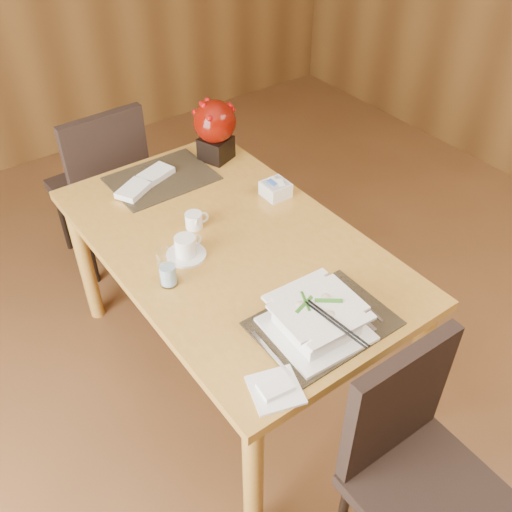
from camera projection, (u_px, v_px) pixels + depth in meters
ground at (317, 455)px, 2.35m from camera, size 6.00×6.00×0.00m
dining_table at (231, 259)px, 2.30m from camera, size 0.90×1.50×0.75m
placemat_near at (323, 323)px, 1.89m from camera, size 0.45×0.33×0.01m
placemat_far at (162, 178)px, 2.57m from camera, size 0.45×0.33×0.01m
soup_setting at (317, 319)px, 1.83m from camera, size 0.31×0.31×0.12m
coffee_cup at (186, 248)px, 2.14m from camera, size 0.15×0.15×0.09m
water_glass at (167, 268)px, 2.00m from camera, size 0.08×0.08×0.15m
creamer_jug at (194, 220)px, 2.28m from camera, size 0.11×0.11×0.07m
sugar_caddy at (276, 189)px, 2.45m from camera, size 0.11×0.11×0.06m
berry_decor at (215, 127)px, 2.60m from camera, size 0.20×0.20×0.29m
napkins_far at (147, 180)px, 2.53m from camera, size 0.32×0.22×0.03m
bread_plate at (275, 390)px, 1.69m from camera, size 0.19×0.19×0.01m
near_chair at (415, 460)px, 1.77m from camera, size 0.43×0.44×0.92m
far_chair at (103, 181)px, 2.96m from camera, size 0.45×0.45×0.94m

